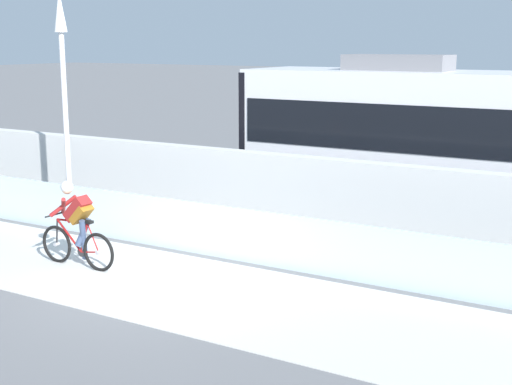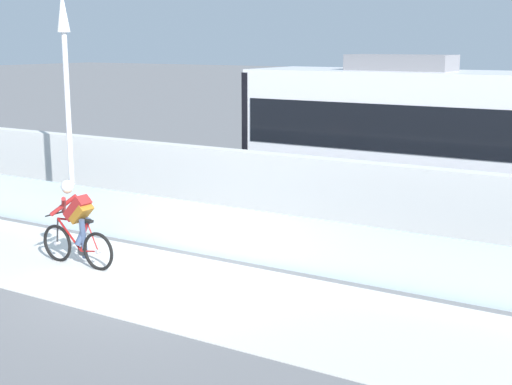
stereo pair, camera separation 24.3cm
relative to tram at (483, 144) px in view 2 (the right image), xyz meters
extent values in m
plane|color=slate|center=(-3.88, -6.85, -1.89)|extent=(200.00, 200.00, 0.00)
cube|color=silver|center=(-3.88, -6.85, -1.89)|extent=(32.00, 3.20, 0.01)
cube|color=silver|center=(-3.88, -5.00, -1.38)|extent=(32.00, 0.05, 1.03)
cube|color=silver|center=(-3.88, -3.20, -0.99)|extent=(32.00, 0.36, 1.81)
cube|color=#595654|center=(-3.88, -0.72, -1.89)|extent=(32.00, 0.08, 0.01)
cube|color=#595654|center=(-3.88, 0.72, -1.89)|extent=(32.00, 0.08, 0.01)
cube|color=silver|center=(0.02, 0.00, 0.01)|extent=(11.00, 2.50, 3.10)
cube|color=black|center=(0.02, 0.00, 0.36)|extent=(10.56, 2.54, 1.04)
cube|color=#19599E|center=(0.02, 0.00, -1.36)|extent=(10.78, 2.53, 0.28)
cube|color=slate|center=(-1.96, 0.00, 1.74)|extent=(2.40, 1.10, 0.36)
cube|color=#232326|center=(-3.50, 0.00, -1.53)|extent=(1.40, 1.88, 0.20)
cylinder|color=black|center=(-3.50, -0.72, -1.59)|extent=(0.60, 0.10, 0.60)
cylinder|color=black|center=(-3.50, 0.72, -1.59)|extent=(0.60, 0.10, 0.60)
cube|color=black|center=(-5.43, 0.00, 0.01)|extent=(0.16, 2.54, 2.94)
torus|color=black|center=(-6.08, -6.85, -1.53)|extent=(0.72, 0.06, 0.72)
cylinder|color=#99999E|center=(-6.08, -6.85, -1.53)|extent=(0.07, 0.10, 0.07)
torus|color=black|center=(-5.03, -6.85, -1.53)|extent=(0.72, 0.06, 0.72)
cylinder|color=#99999E|center=(-5.03, -6.85, -1.53)|extent=(0.07, 0.10, 0.07)
cylinder|color=maroon|center=(-5.74, -6.85, -1.32)|extent=(0.60, 0.04, 0.58)
cylinder|color=maroon|center=(-5.36, -6.85, -1.30)|extent=(0.22, 0.04, 0.59)
cylinder|color=maroon|center=(-5.65, -6.85, -1.03)|extent=(0.76, 0.04, 0.07)
cylinder|color=maroon|center=(-5.24, -6.85, -1.56)|extent=(0.43, 0.03, 0.09)
cylinder|color=maroon|center=(-5.15, -6.85, -1.27)|extent=(0.27, 0.02, 0.53)
cylinder|color=black|center=(-6.05, -6.85, -1.29)|extent=(0.08, 0.03, 0.49)
cube|color=black|center=(-5.27, -6.85, -0.99)|extent=(0.24, 0.10, 0.05)
cylinder|color=black|center=(-6.03, -6.85, -0.94)|extent=(0.03, 0.58, 0.03)
cylinder|color=#262628|center=(-5.45, -6.85, -1.59)|extent=(0.18, 0.02, 0.18)
cube|color=maroon|center=(-5.49, -6.85, -0.78)|extent=(0.50, 0.28, 0.51)
cube|color=#8C5919|center=(-5.40, -6.85, -0.87)|extent=(0.38, 0.30, 0.38)
sphere|color=beige|center=(-5.73, -6.85, -0.43)|extent=(0.20, 0.20, 0.20)
sphere|color=silver|center=(-5.73, -6.85, -0.40)|extent=(0.23, 0.23, 0.23)
cylinder|color=maroon|center=(-5.85, -6.85, -0.77)|extent=(0.44, 0.41, 0.41)
cylinder|color=maroon|center=(-5.85, -6.85, -0.77)|extent=(0.44, 0.41, 0.41)
cylinder|color=#384766|center=(-5.38, -6.85, -1.35)|extent=(0.29, 0.33, 0.80)
cylinder|color=#384766|center=(-5.38, -6.85, -1.21)|extent=(0.29, 0.33, 0.54)
cylinder|color=gray|center=(-7.86, -4.70, -1.79)|extent=(0.24, 0.24, 0.20)
cylinder|color=silver|center=(-7.86, -4.70, 0.31)|extent=(0.12, 0.12, 4.20)
cone|color=white|center=(-7.86, -4.70, 2.86)|extent=(0.28, 0.28, 0.90)
camera|label=1|loc=(3.84, -16.19, 2.20)|focal=50.60mm
camera|label=2|loc=(4.05, -16.06, 2.20)|focal=50.60mm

